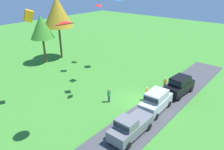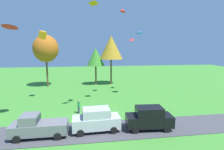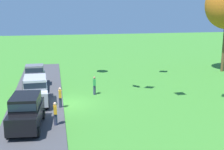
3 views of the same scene
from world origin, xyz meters
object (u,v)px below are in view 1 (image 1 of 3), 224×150
car_pickup_far_end (130,126)px  tree_left_of_center (57,12)px  person_on_lawn (165,84)px  kite_delta_topmost (64,23)px  car_suv_near_entrance (180,85)px  kite_delta_low_drifter (118,0)px  kite_box_near_flag (29,16)px  tree_center_back (41,27)px  kite_diamond_trailing_tail (99,5)px  person_beside_suv (109,95)px  car_suv_mid_row (156,100)px  person_watching_sky (147,94)px

car_pickup_far_end → tree_left_of_center: bearing=66.2°
person_on_lawn → kite_delta_topmost: kite_delta_topmost is taller
car_suv_near_entrance → kite_delta_topmost: size_ratio=3.01×
car_suv_near_entrance → kite_delta_low_drifter: kite_delta_low_drifter is taller
person_on_lawn → kite_box_near_flag: bearing=141.6°
car_suv_near_entrance → tree_center_back: bearing=100.1°
kite_diamond_trailing_tail → kite_box_near_flag: 15.12m
person_on_lawn → kite_delta_low_drifter: (2.66, 10.06, 9.81)m
kite_delta_topmost → kite_box_near_flag: kite_delta_topmost is taller
kite_delta_low_drifter → kite_box_near_flag: kite_delta_low_drifter is taller
kite_delta_low_drifter → person_beside_suv: bearing=-146.3°
kite_diamond_trailing_tail → tree_left_of_center: bearing=111.0°
car_suv_near_entrance → person_beside_suv: car_suv_near_entrance is taller
car_suv_near_entrance → person_on_lawn: size_ratio=2.77×
kite_box_near_flag → car_suv_mid_row: bearing=-57.6°
kite_delta_topmost → tree_center_back: bearing=62.3°
person_beside_suv → kite_delta_low_drifter: bearing=33.7°
kite_diamond_trailing_tail → kite_delta_topmost: size_ratio=0.60×
person_beside_suv → kite_delta_low_drifter: 15.22m
car_suv_mid_row → kite_diamond_trailing_tail: kite_diamond_trailing_tail is taller
person_watching_sky → person_beside_suv: same height
person_on_lawn → tree_center_back: size_ratio=0.21×
car_pickup_far_end → tree_center_back: size_ratio=0.61×
tree_left_of_center → kite_delta_topmost: (-13.29, -18.71, 2.15)m
person_beside_suv → person_watching_sky: bearing=-44.2°
kite_diamond_trailing_tail → kite_delta_topmost: (-16.05, -11.51, 0.72)m
tree_center_back → kite_delta_low_drifter: bearing=-59.0°
person_watching_sky → tree_left_of_center: tree_left_of_center is taller
person_beside_suv → kite_delta_topmost: (-6.70, -1.40, 9.56)m
kite_delta_low_drifter → kite_diamond_trailing_tail: bearing=95.2°
kite_delta_topmost → car_suv_mid_row: bearing=-23.5°
kite_delta_low_drifter → car_pickup_far_end: bearing=-137.7°
car_suv_mid_row → tree_left_of_center: bearing=78.3°
person_on_lawn → person_beside_suv: same height
person_on_lawn → person_watching_sky: size_ratio=1.00×
kite_box_near_flag → kite_delta_low_drifter: bearing=1.3°
car_pickup_far_end → kite_box_near_flag: (-1.75, 11.64, 8.95)m
person_watching_sky → kite_box_near_flag: (-8.51, 9.30, 9.18)m
car_suv_near_entrance → person_watching_sky: bearing=149.5°
car_pickup_far_end → tree_left_of_center: tree_left_of_center is taller
kite_delta_low_drifter → kite_box_near_flag: bearing=-178.7°
car_pickup_far_end → kite_diamond_trailing_tail: (12.84, 15.64, 8.61)m
car_suv_mid_row → kite_delta_low_drifter: (7.76, 11.61, 9.39)m
car_suv_near_entrance → tree_left_of_center: size_ratio=0.43×
car_pickup_far_end → car_suv_mid_row: bearing=4.0°
tree_center_back → kite_delta_topmost: (-9.84, -18.77, 4.21)m
car_pickup_far_end → person_watching_sky: bearing=19.1°
car_suv_near_entrance → person_on_lawn: 1.96m
kite_delta_topmost → kite_box_near_flag: 7.66m
person_watching_sky → tree_left_of_center: (3.32, 20.50, 7.40)m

